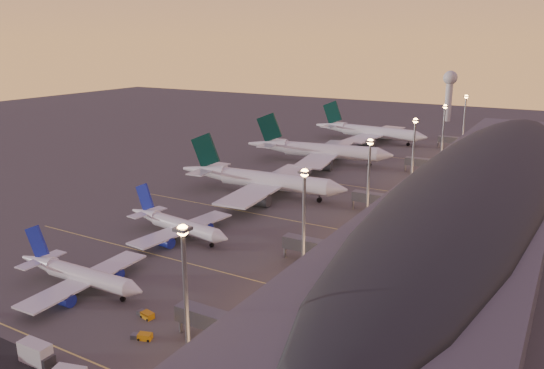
{
  "coord_description": "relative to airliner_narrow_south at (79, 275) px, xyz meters",
  "views": [
    {
      "loc": [
        84.24,
        -96.96,
        52.27
      ],
      "look_at": [
        2.0,
        45.0,
        7.0
      ],
      "focal_mm": 35.0,
      "sensor_mm": 36.0,
      "label": 1
    }
  ],
  "objects": [
    {
      "name": "radar_tower",
      "position": [
        14.19,
        287.27,
        18.6
      ],
      "size": [
        9.0,
        9.0,
        32.5
      ],
      "color": "silver",
      "rests_on": "ground"
    },
    {
      "name": "terminal_building",
      "position": [
        66.02,
        99.74,
        5.51
      ],
      "size": [
        56.35,
        255.0,
        17.46
      ],
      "color": "#504F54",
      "rests_on": "ground"
    },
    {
      "name": "light_masts",
      "position": [
        40.19,
        92.27,
        14.29
      ],
      "size": [
        2.2,
        217.2,
        25.9
      ],
      "color": "slate",
      "rests_on": "ground"
    },
    {
      "name": "baggage_tug_b",
      "position": [
        25.8,
        -8.15,
        -2.75
      ],
      "size": [
        4.05,
        2.6,
        1.13
      ],
      "rotation": [
        0.0,
        0.0,
        0.31
      ],
      "color": "#BF7D0D",
      "rests_on": "ground"
    },
    {
      "name": "airliner_wide_near",
      "position": [
        -3.6,
        81.11,
        1.92
      ],
      "size": [
        63.06,
        57.65,
        20.17
      ],
      "rotation": [
        0.0,
        0.0,
        0.08
      ],
      "color": "silver",
      "rests_on": "ground"
    },
    {
      "name": "baggage_tug_a",
      "position": [
        20.88,
        -1.99,
        -2.73
      ],
      "size": [
        4.18,
        2.3,
        1.18
      ],
      "rotation": [
        0.0,
        0.0,
        -0.19
      ],
      "color": "#BF7D0D",
      "rests_on": "ground"
    },
    {
      "name": "airliner_wide_mid",
      "position": [
        -7.35,
        135.59,
        2.1
      ],
      "size": [
        65.06,
        59.98,
        20.86
      ],
      "rotation": [
        0.0,
        0.0,
        0.16
      ],
      "color": "silver",
      "rests_on": "ground"
    },
    {
      "name": "airliner_narrow_north",
      "position": [
        -2.07,
        34.98,
        0.13
      ],
      "size": [
        36.87,
        33.15,
        13.16
      ],
      "rotation": [
        0.0,
        0.0,
        -0.12
      ],
      "color": "silver",
      "rests_on": "ground"
    },
    {
      "name": "catering_truck_a",
      "position": [
        15.79,
        -22.34,
        -1.58
      ],
      "size": [
        6.49,
        2.68,
        3.62
      ],
      "rotation": [
        0.0,
        0.0,
        0.02
      ],
      "color": "silver",
      "rests_on": "ground"
    },
    {
      "name": "ground",
      "position": [
        4.19,
        27.27,
        -3.27
      ],
      "size": [
        700.0,
        700.0,
        0.0
      ],
      "primitive_type": "plane",
      "color": "#43413E"
    },
    {
      "name": "airliner_wide_far",
      "position": [
        -5.45,
        193.71,
        1.9
      ],
      "size": [
        62.79,
        57.38,
        20.08
      ],
      "rotation": [
        0.0,
        0.0,
        -0.08
      ],
      "color": "silver",
      "rests_on": "ground"
    },
    {
      "name": "airliner_narrow_south",
      "position": [
        0.0,
        0.0,
        0.0
      ],
      "size": [
        35.35,
        31.53,
        12.65
      ],
      "rotation": [
        0.0,
        0.0,
        0.04
      ],
      "color": "silver",
      "rests_on": "ground"
    },
    {
      "name": "lane_markings",
      "position": [
        4.19,
        67.27,
        -3.26
      ],
      "size": [
        90.0,
        180.36,
        0.0
      ],
      "color": "#D8C659",
      "rests_on": "ground"
    }
  ]
}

